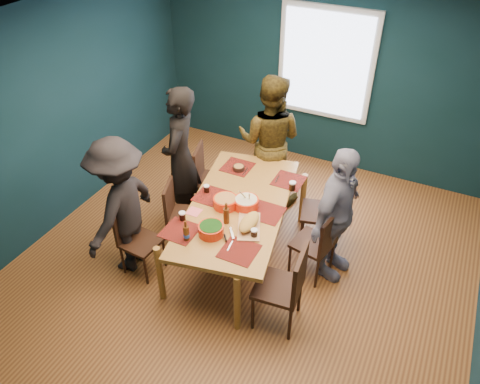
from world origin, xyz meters
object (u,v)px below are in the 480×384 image
(chair_right_mid, at_px, (320,241))
(chair_right_near, at_px, (288,283))
(chair_left_mid, at_px, (177,209))
(dining_table, at_px, (238,209))
(chair_right_far, at_px, (329,207))
(cutting_board, at_px, (249,223))
(bowl_salad, at_px, (225,202))
(chair_left_far, at_px, (207,174))
(person_near_left, at_px, (121,207))
(bowl_dumpling, at_px, (246,203))
(chair_left_near, at_px, (135,234))
(person_back, at_px, (270,141))
(person_right, at_px, (336,215))
(bowl_herbs, at_px, (211,229))
(person_far_left, at_px, (181,158))

(chair_right_mid, xyz_separation_m, chair_right_near, (-0.08, -0.77, 0.05))
(chair_left_mid, distance_m, chair_right_near, 1.73)
(dining_table, bearing_deg, chair_right_far, 27.21)
(cutting_board, bearing_deg, chair_right_near, -54.93)
(chair_right_near, xyz_separation_m, bowl_salad, (-0.97, 0.57, 0.26))
(dining_table, xyz_separation_m, chair_left_far, (-0.79, 0.67, -0.17))
(person_near_left, relative_size, bowl_dumpling, 6.05)
(chair_left_mid, relative_size, chair_left_near, 0.98)
(person_back, bearing_deg, cutting_board, 97.52)
(person_right, bearing_deg, chair_left_near, 125.70)
(person_back, xyz_separation_m, bowl_herbs, (0.13, -1.81, -0.05))
(chair_left_far, bearing_deg, person_back, 27.11)
(chair_left_mid, bearing_deg, person_back, 46.34)
(person_far_left, distance_m, bowl_salad, 0.96)
(person_far_left, bearing_deg, bowl_herbs, 28.99)
(chair_left_mid, xyz_separation_m, chair_left_near, (-0.19, -0.59, 0.01))
(chair_right_mid, distance_m, person_near_left, 2.18)
(chair_right_far, xyz_separation_m, chair_right_mid, (0.08, -0.56, -0.04))
(chair_left_mid, height_order, chair_right_mid, chair_right_mid)
(chair_right_mid, xyz_separation_m, bowl_herbs, (-0.97, -0.67, 0.32))
(chair_right_far, height_order, bowl_herbs, chair_right_far)
(bowl_dumpling, xyz_separation_m, cutting_board, (0.17, -0.29, -0.00))
(dining_table, distance_m, chair_left_mid, 0.80)
(dining_table, height_order, person_far_left, person_far_left)
(chair_right_mid, distance_m, person_right, 0.33)
(chair_right_near, relative_size, bowl_salad, 3.65)
(bowl_herbs, bearing_deg, person_far_left, 135.23)
(chair_right_far, xyz_separation_m, bowl_dumpling, (-0.75, -0.68, 0.28))
(person_near_left, bearing_deg, person_right, 110.88)
(chair_left_near, height_order, cutting_board, cutting_board)
(bowl_dumpling, bearing_deg, chair_left_far, 142.60)
(dining_table, relative_size, chair_left_near, 2.57)
(chair_left_mid, relative_size, person_right, 0.52)
(chair_right_mid, distance_m, cutting_board, 0.84)
(chair_right_mid, height_order, person_far_left, person_far_left)
(chair_right_near, distance_m, bowl_salad, 1.15)
(person_back, xyz_separation_m, cutting_board, (0.43, -1.55, -0.06))
(chair_right_mid, relative_size, chair_right_near, 0.91)
(person_back, relative_size, bowl_herbs, 6.78)
(chair_left_near, bearing_deg, chair_left_far, 87.35)
(chair_left_mid, height_order, person_right, person_right)
(chair_left_far, height_order, chair_right_near, chair_right_near)
(chair_left_near, distance_m, bowl_dumpling, 1.29)
(person_near_left, bearing_deg, person_back, 152.01)
(person_right, bearing_deg, bowl_dumpling, 116.20)
(chair_right_near, distance_m, person_back, 2.19)
(person_far_left, xyz_separation_m, person_right, (1.99, -0.11, -0.10))
(chair_left_far, xyz_separation_m, person_near_left, (-0.30, -1.32, 0.29))
(chair_left_mid, distance_m, bowl_salad, 0.74)
(bowl_dumpling, distance_m, cutting_board, 0.34)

